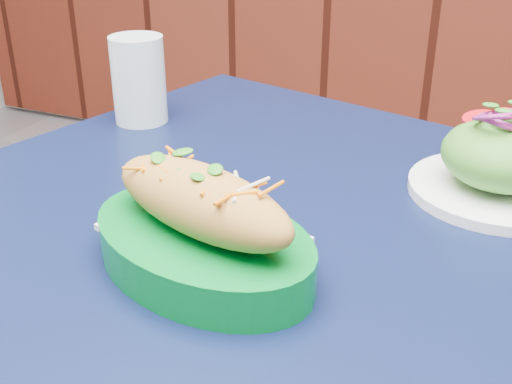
% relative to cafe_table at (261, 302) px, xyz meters
% --- Properties ---
extents(cafe_table, '(0.98, 0.98, 0.75)m').
position_rel_cafe_table_xyz_m(cafe_table, '(0.00, 0.00, 0.00)').
color(cafe_table, black).
rests_on(cafe_table, ground).
extents(banh_mi_basket, '(0.27, 0.21, 0.11)m').
position_rel_cafe_table_xyz_m(banh_mi_basket, '(-0.02, -0.08, 0.13)').
color(banh_mi_basket, '#006C22').
rests_on(banh_mi_basket, cafe_table).
extents(salad_plate, '(0.19, 0.19, 0.10)m').
position_rel_cafe_table_xyz_m(salad_plate, '(0.21, 0.18, 0.13)').
color(salad_plate, white).
rests_on(salad_plate, cafe_table).
extents(water_glass, '(0.08, 0.08, 0.12)m').
position_rel_cafe_table_xyz_m(water_glass, '(-0.28, 0.22, 0.15)').
color(water_glass, silver).
rests_on(water_glass, cafe_table).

